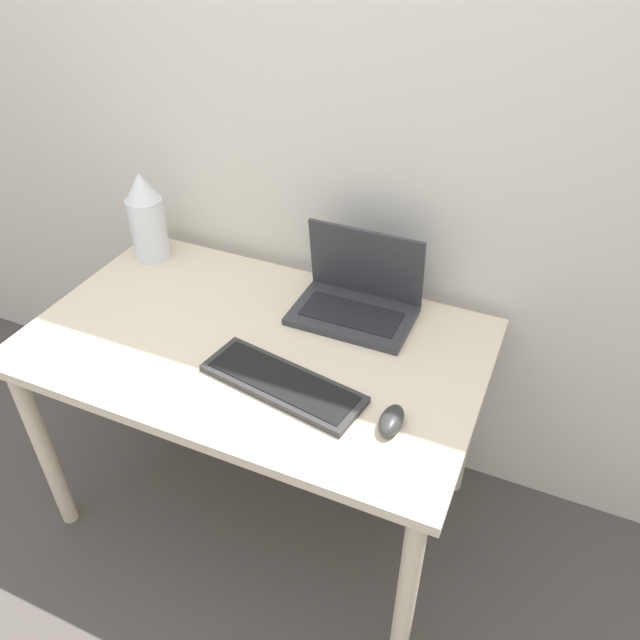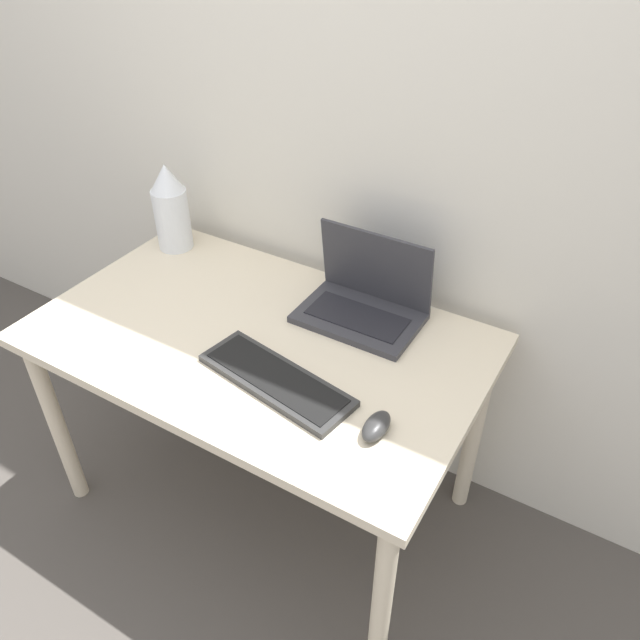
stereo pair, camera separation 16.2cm
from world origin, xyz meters
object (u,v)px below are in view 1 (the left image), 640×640
(mouse, at_px, (391,420))
(laptop, at_px, (357,297))
(keyboard, at_px, (283,383))
(vase, at_px, (146,217))

(mouse, bearing_deg, laptop, 121.05)
(keyboard, height_order, vase, vase)
(laptop, bearing_deg, vase, 178.48)
(keyboard, xyz_separation_m, mouse, (0.29, -0.02, 0.01))
(mouse, distance_m, vase, 1.06)
(vase, bearing_deg, laptop, -1.52)
(mouse, bearing_deg, vase, 156.89)
(laptop, xyz_separation_m, vase, (-0.73, 0.02, 0.09))
(keyboard, distance_m, mouse, 0.29)
(laptop, relative_size, vase, 1.17)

